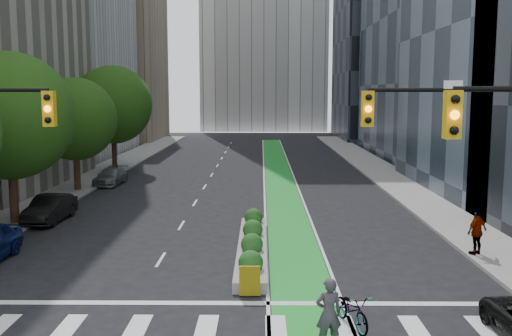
{
  "coord_description": "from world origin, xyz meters",
  "views": [
    {
      "loc": [
        1.57,
        -16.37,
        6.72
      ],
      "look_at": [
        1.31,
        11.73,
        3.0
      ],
      "focal_mm": 40.0,
      "sensor_mm": 36.0,
      "label": 1
    }
  ],
  "objects_px": {
    "parked_car_left_far": "(111,176)",
    "median_planter": "(252,244)",
    "parked_car_left_mid": "(50,209)",
    "pedestrian_far": "(477,231)",
    "cyclist": "(329,313)",
    "bicycle": "(352,309)"
  },
  "relations": [
    {
      "from": "cyclist",
      "to": "parked_car_left_far",
      "type": "xyz_separation_m",
      "value": [
        -12.85,
        26.95,
        -0.35
      ]
    },
    {
      "from": "median_planter",
      "to": "parked_car_left_mid",
      "type": "xyz_separation_m",
      "value": [
        -10.7,
        5.78,
        0.33
      ]
    },
    {
      "from": "median_planter",
      "to": "bicycle",
      "type": "relative_size",
      "value": 5.25
    },
    {
      "from": "parked_car_left_mid",
      "to": "parked_car_left_far",
      "type": "distance_m",
      "value": 12.13
    },
    {
      "from": "median_planter",
      "to": "parked_car_left_far",
      "type": "bearing_deg",
      "value": 120.85
    },
    {
      "from": "parked_car_left_far",
      "to": "median_planter",
      "type": "bearing_deg",
      "value": -56.22
    },
    {
      "from": "bicycle",
      "to": "parked_car_left_mid",
      "type": "bearing_deg",
      "value": 117.72
    },
    {
      "from": "cyclist",
      "to": "pedestrian_far",
      "type": "distance_m",
      "value": 10.95
    },
    {
      "from": "median_planter",
      "to": "parked_car_left_far",
      "type": "relative_size",
      "value": 2.44
    },
    {
      "from": "median_planter",
      "to": "bicycle",
      "type": "distance_m",
      "value": 8.2
    },
    {
      "from": "parked_car_left_mid",
      "to": "parked_car_left_far",
      "type": "bearing_deg",
      "value": 91.87
    },
    {
      "from": "bicycle",
      "to": "pedestrian_far",
      "type": "relative_size",
      "value": 1.02
    },
    {
      "from": "median_planter",
      "to": "bicycle",
      "type": "bearing_deg",
      "value": -68.53
    },
    {
      "from": "median_planter",
      "to": "parked_car_left_far",
      "type": "height_order",
      "value": "parked_car_left_far"
    },
    {
      "from": "bicycle",
      "to": "median_planter",
      "type": "bearing_deg",
      "value": 93.58
    },
    {
      "from": "cyclist",
      "to": "parked_car_left_mid",
      "type": "distance_m",
      "value": 19.62
    },
    {
      "from": "bicycle",
      "to": "parked_car_left_far",
      "type": "distance_m",
      "value": 28.98
    },
    {
      "from": "cyclist",
      "to": "pedestrian_far",
      "type": "relative_size",
      "value": 1.01
    },
    {
      "from": "parked_car_left_mid",
      "to": "pedestrian_far",
      "type": "bearing_deg",
      "value": -16.03
    },
    {
      "from": "bicycle",
      "to": "pedestrian_far",
      "type": "distance_m",
      "value": 9.35
    },
    {
      "from": "parked_car_left_mid",
      "to": "pedestrian_far",
      "type": "height_order",
      "value": "pedestrian_far"
    },
    {
      "from": "cyclist",
      "to": "parked_car_left_far",
      "type": "height_order",
      "value": "cyclist"
    }
  ]
}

